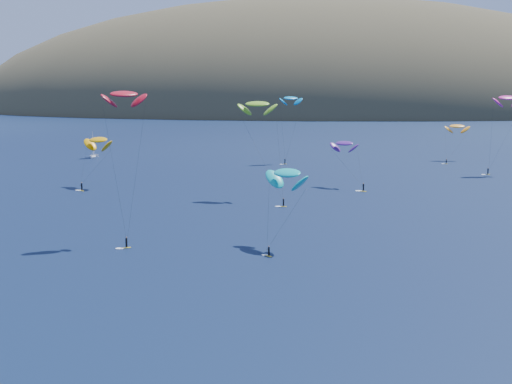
{
  "coord_description": "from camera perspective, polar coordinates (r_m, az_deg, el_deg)",
  "views": [
    {
      "loc": [
        24.18,
        -42.56,
        29.31
      ],
      "look_at": [
        13.62,
        80.0,
        9.0
      ],
      "focal_mm": 50.0,
      "sensor_mm": 36.0,
      "label": 1
    }
  ],
  "objects": [
    {
      "name": "sailboat",
      "position": [
        260.57,
        -12.91,
        2.87
      ],
      "size": [
        7.91,
        7.09,
        9.44
      ],
      "rotation": [
        0.0,
        0.0,
        0.34
      ],
      "color": "silver",
      "rests_on": "ground"
    },
    {
      "name": "kitesurfer_4",
      "position": [
        238.76,
        2.8,
        7.5
      ],
      "size": [
        8.5,
        8.2,
        23.75
      ],
      "rotation": [
        0.0,
        0.0,
        0.44
      ],
      "color": "yellow",
      "rests_on": "ground"
    },
    {
      "name": "island",
      "position": [
        606.43,
        6.38,
        5.53
      ],
      "size": [
        730.0,
        300.0,
        210.0
      ],
      "color": "#3D3526",
      "rests_on": "ground"
    },
    {
      "name": "kitesurfer_11",
      "position": [
        256.06,
        15.8,
        5.09
      ],
      "size": [
        9.88,
        13.46,
        14.0
      ],
      "rotation": [
        0.0,
        0.0,
        -0.02
      ],
      "color": "yellow",
      "rests_on": "ground"
    },
    {
      "name": "kitesurfer_5",
      "position": [
        121.65,
        2.5,
        1.53
      ],
      "size": [
        9.68,
        13.22,
        15.36
      ],
      "rotation": [
        0.0,
        0.0,
        -0.81
      ],
      "color": "yellow",
      "rests_on": "ground"
    },
    {
      "name": "kitesurfer_1",
      "position": [
        191.56,
        -12.52,
        4.09
      ],
      "size": [
        10.58,
        12.59,
        15.15
      ],
      "rotation": [
        0.0,
        0.0,
        -0.58
      ],
      "color": "yellow",
      "rests_on": "ground"
    },
    {
      "name": "kitesurfer_3",
      "position": [
        169.79,
        0.12,
        7.05
      ],
      "size": [
        12.09,
        14.34,
        24.93
      ],
      "rotation": [
        0.0,
        0.0,
        -0.02
      ],
      "color": "yellow",
      "rests_on": "ground"
    },
    {
      "name": "kitesurfer_9",
      "position": [
        126.52,
        -10.52,
        7.68
      ],
      "size": [
        8.28,
        9.6,
        28.1
      ],
      "rotation": [
        0.0,
        0.0,
        0.49
      ],
      "color": "yellow",
      "rests_on": "ground"
    },
    {
      "name": "kitesurfer_8",
      "position": [
        223.85,
        19.52,
        7.11
      ],
      "size": [
        11.0,
        6.53,
        25.15
      ],
      "rotation": [
        0.0,
        0.0,
        0.27
      ],
      "color": "yellow",
      "rests_on": "ground"
    },
    {
      "name": "kitesurfer_6",
      "position": [
        189.12,
        7.09,
        3.88
      ],
      "size": [
        9.77,
        12.13,
        13.62
      ],
      "rotation": [
        0.0,
        0.0,
        -0.49
      ],
      "color": "yellow",
      "rests_on": "ground"
    }
  ]
}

